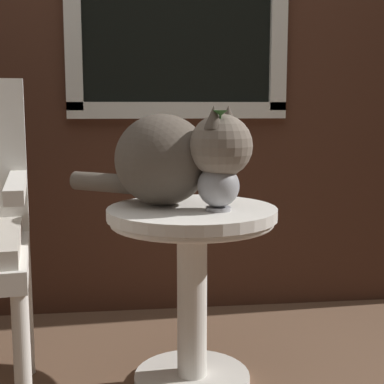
{
  "coord_description": "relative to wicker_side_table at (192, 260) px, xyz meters",
  "views": [
    {
      "loc": [
        -0.08,
        -1.61,
        0.91
      ],
      "look_at": [
        0.13,
        0.15,
        0.64
      ],
      "focal_mm": 52.97,
      "sensor_mm": 36.0,
      "label": 1
    }
  ],
  "objects": [
    {
      "name": "cat",
      "position": [
        -0.06,
        0.04,
        0.33
      ],
      "size": [
        0.58,
        0.44,
        0.32
      ],
      "color": "brown",
      "rests_on": "wicker_side_table"
    },
    {
      "name": "back_wall",
      "position": [
        -0.13,
        0.72,
        0.88
      ],
      "size": [
        4.0,
        0.07,
        2.6
      ],
      "color": "#47281C",
      "rests_on": "ground_plane"
    },
    {
      "name": "pewter_vase_with_ivy",
      "position": [
        0.07,
        -0.06,
        0.27
      ],
      "size": [
        0.13,
        0.13,
        0.31
      ],
      "color": "#99999E",
      "rests_on": "wicker_side_table"
    },
    {
      "name": "wicker_side_table",
      "position": [
        0.0,
        0.0,
        0.0
      ],
      "size": [
        0.54,
        0.54,
        0.59
      ],
      "color": "silver",
      "rests_on": "ground_plane"
    }
  ]
}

